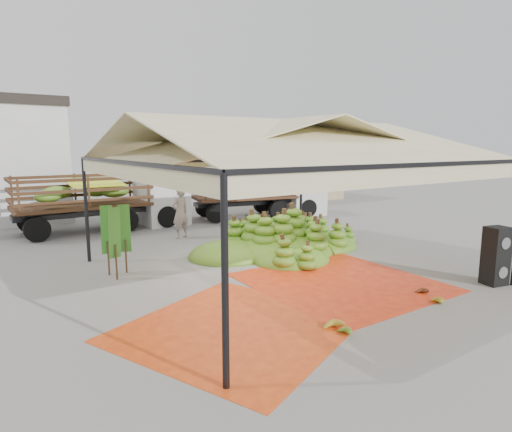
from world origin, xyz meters
TOP-DOWN VIEW (x-y plane):
  - ground at (0.00, 0.00)m, footprint 90.00×90.00m
  - canopy_tent at (0.00, 0.00)m, footprint 8.10×8.10m
  - building_tan at (10.00, 13.00)m, footprint 6.30×5.30m
  - tarp_left at (-2.81, -2.36)m, footprint 5.04×4.94m
  - tarp_right at (0.70, -1.52)m, footprint 4.16×4.37m
  - banana_heap at (1.39, 1.83)m, footprint 7.06×6.33m
  - hand_yellow_a at (1.30, -3.70)m, footprint 0.56×0.51m
  - hand_yellow_b at (-1.43, -3.46)m, footprint 0.64×0.64m
  - hand_red_a at (3.67, -3.63)m, footprint 0.56×0.53m
  - hand_red_b at (1.59, -3.19)m, footprint 0.48×0.45m
  - hand_green at (-1.44, -3.70)m, footprint 0.44×0.37m
  - hanging_bunches at (-0.62, -0.05)m, footprint 1.74×0.24m
  - speaker_stack at (3.70, -3.70)m, footprint 0.60×0.55m
  - banana_leaves at (-3.70, 1.97)m, footprint 0.96×1.36m
  - vendor at (-0.44, 5.50)m, footprint 0.77×0.59m
  - truck_left at (-2.01, 8.73)m, footprint 6.65×2.39m
  - truck_right at (4.95, 7.82)m, footprint 6.54×3.37m

SIDE VIEW (x-z plane):
  - ground at x=0.00m, z-range 0.00..0.00m
  - banana_leaves at x=-3.70m, z-range -1.85..1.85m
  - tarp_left at x=-2.81m, z-range 0.00..0.01m
  - tarp_right at x=0.70m, z-range 0.00..0.01m
  - hand_red_b at x=1.59m, z-range 0.00..0.18m
  - hand_green at x=-1.44m, z-range 0.00..0.19m
  - hand_red_a at x=3.67m, z-range 0.00..0.20m
  - hand_yellow_a at x=1.30m, z-range 0.00..0.21m
  - hand_yellow_b at x=-1.43m, z-range 0.00..0.23m
  - banana_heap at x=1.39m, z-range 0.00..1.28m
  - speaker_stack at x=3.70m, z-range 0.00..1.42m
  - vendor at x=-0.44m, z-range 0.00..1.87m
  - truck_right at x=4.95m, z-range 0.25..2.39m
  - truck_left at x=-2.01m, z-range 0.26..2.54m
  - building_tan at x=10.00m, z-range 0.02..4.12m
  - hanging_bunches at x=-0.62m, z-range 2.52..2.72m
  - canopy_tent at x=0.00m, z-range 1.30..5.30m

